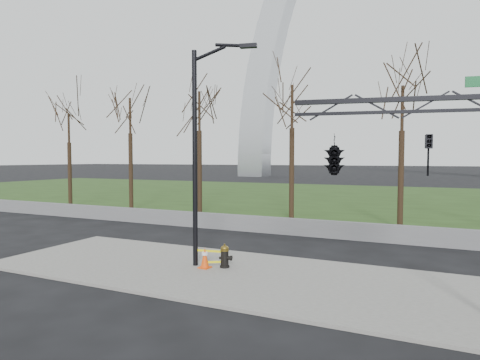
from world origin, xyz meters
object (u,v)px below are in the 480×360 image
at_px(street_light, 201,142).
at_px(traffic_signal_mast, 366,155).
at_px(traffic_cone, 205,258).
at_px(fire_hydrant, 225,257).

relative_size(street_light, traffic_signal_mast, 1.37).
distance_m(traffic_cone, traffic_signal_mast, 7.23).
bearing_deg(traffic_cone, traffic_signal_mast, -20.47).
bearing_deg(fire_hydrant, traffic_cone, -153.27).
relative_size(fire_hydrant, street_light, 0.11).
height_order(traffic_cone, traffic_signal_mast, traffic_signal_mast).
bearing_deg(traffic_cone, street_light, 140.32).
xyz_separation_m(traffic_cone, traffic_signal_mast, (5.84, -2.18, 3.67)).
xyz_separation_m(fire_hydrant, traffic_cone, (-0.63, -0.37, -0.02)).
distance_m(fire_hydrant, traffic_signal_mast, 6.85).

